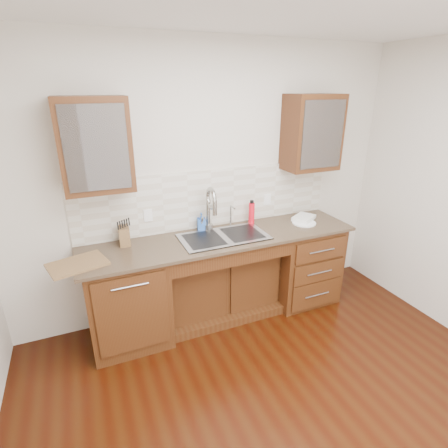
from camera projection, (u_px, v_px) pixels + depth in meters
name	position (u px, v px, depth m)	size (l,w,h in m)	color
ground	(299.00, 431.00, 2.51)	(4.00, 3.50, 0.10)	black
wall_back	(209.00, 183.00, 3.54)	(4.00, 0.10, 2.70)	beige
base_cabinet_left	(128.00, 299.00, 3.22)	(0.70, 0.62, 0.88)	#593014
base_cabinet_center	(219.00, 282.00, 3.68)	(1.20, 0.44, 0.70)	#593014
base_cabinet_right	(301.00, 261.00, 3.91)	(0.70, 0.62, 0.88)	#593014
countertop	(223.00, 238.00, 3.39)	(2.70, 0.65, 0.03)	#84705B
backsplash	(211.00, 199.00, 3.54)	(2.70, 0.02, 0.59)	beige
sink	(224.00, 245.00, 3.40)	(0.84, 0.46, 0.19)	#9E9EA5
faucet	(208.00, 211.00, 3.47)	(0.04, 0.04, 0.40)	#999993
filter_tap	(231.00, 215.00, 3.60)	(0.02, 0.02, 0.24)	#999993
upper_cabinet_left	(95.00, 145.00, 2.80)	(0.55, 0.34, 0.75)	#593014
upper_cabinet_right	(312.00, 133.00, 3.56)	(0.55, 0.34, 0.75)	#593014
outlet_left	(148.00, 215.00, 3.33)	(0.08, 0.01, 0.12)	white
outlet_right	(267.00, 199.00, 3.80)	(0.08, 0.01, 0.12)	white
soap_bottle	(201.00, 221.00, 3.51)	(0.08, 0.08, 0.18)	blue
water_bottle	(252.00, 214.00, 3.65)	(0.06, 0.06, 0.23)	red
plate	(304.00, 223.00, 3.71)	(0.25, 0.25, 0.01)	white
dish_towel	(304.00, 218.00, 3.77)	(0.25, 0.18, 0.04)	beige
knife_block	(124.00, 236.00, 3.19)	(0.09, 0.15, 0.17)	olive
cutting_board	(77.00, 264.00, 2.83)	(0.44, 0.31, 0.02)	brown
cup_left_a	(76.00, 153.00, 2.77)	(0.12, 0.12, 0.10)	silver
cup_left_b	(107.00, 152.00, 2.85)	(0.09, 0.09, 0.09)	white
cup_right_a	(306.00, 138.00, 3.55)	(0.12, 0.12, 0.09)	white
cup_right_b	(321.00, 137.00, 3.62)	(0.11, 0.11, 0.10)	white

